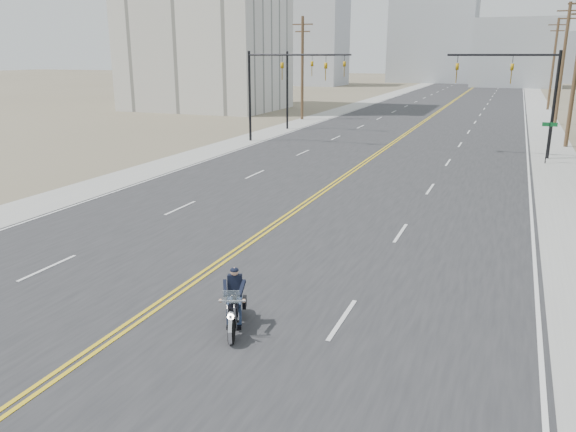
% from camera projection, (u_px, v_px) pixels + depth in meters
% --- Properties ---
extents(ground_plane, '(400.00, 400.00, 0.00)m').
position_uv_depth(ground_plane, '(85.00, 357.00, 12.97)').
color(ground_plane, '#776D56').
rests_on(ground_plane, ground).
extents(road, '(20.00, 200.00, 0.01)m').
position_uv_depth(road, '(446.00, 106.00, 75.43)').
color(road, '#303033').
rests_on(road, ground).
extents(sidewalk_left, '(3.00, 200.00, 0.01)m').
position_uv_depth(sidewalk_left, '(363.00, 104.00, 79.53)').
color(sidewalk_left, '#A5A5A0').
rests_on(sidewalk_left, ground).
extents(sidewalk_right, '(3.00, 200.00, 0.01)m').
position_uv_depth(sidewalk_right, '(539.00, 109.00, 71.33)').
color(sidewalk_right, '#A5A5A0').
rests_on(sidewalk_right, ground).
extents(traffic_mast_left, '(7.10, 0.26, 7.00)m').
position_uv_depth(traffic_mast_left, '(273.00, 79.00, 43.36)').
color(traffic_mast_left, black).
rests_on(traffic_mast_left, ground).
extents(traffic_mast_right, '(7.10, 0.26, 7.00)m').
position_uv_depth(traffic_mast_right, '(523.00, 83.00, 36.96)').
color(traffic_mast_right, black).
rests_on(traffic_mast_right, ground).
extents(traffic_mast_far, '(6.10, 0.26, 7.00)m').
position_uv_depth(traffic_mast_far, '(305.00, 76.00, 50.63)').
color(traffic_mast_far, black).
rests_on(traffic_mast_far, ground).
extents(street_sign, '(0.90, 0.06, 2.62)m').
position_uv_depth(street_sign, '(548.00, 136.00, 35.39)').
color(street_sign, black).
rests_on(street_sign, ground).
extents(utility_pole_c, '(2.20, 0.30, 11.00)m').
position_uv_depth(utility_pole_c, '(576.00, 69.00, 40.83)').
color(utility_pole_c, brown).
rests_on(utility_pole_c, ground).
extents(utility_pole_d, '(2.20, 0.30, 11.50)m').
position_uv_depth(utility_pole_d, '(563.00, 62.00, 54.15)').
color(utility_pole_d, brown).
rests_on(utility_pole_d, ground).
extents(utility_pole_e, '(2.20, 0.30, 11.00)m').
position_uv_depth(utility_pole_e, '(553.00, 63.00, 69.38)').
color(utility_pole_e, brown).
rests_on(utility_pole_e, ground).
extents(utility_pole_left, '(2.20, 0.30, 10.50)m').
position_uv_depth(utility_pole_left, '(302.00, 67.00, 58.74)').
color(utility_pole_left, brown).
rests_on(utility_pole_left, ground).
extents(haze_bldg_a, '(14.00, 12.00, 22.00)m').
position_uv_depth(haze_bldg_a, '(312.00, 34.00, 125.00)').
color(haze_bldg_a, '#B7BCC6').
rests_on(haze_bldg_a, ground).
extents(haze_bldg_b, '(18.00, 14.00, 14.00)m').
position_uv_depth(haze_bldg_b, '(518.00, 53.00, 119.71)').
color(haze_bldg_b, '#ADB2B7').
rests_on(haze_bldg_b, ground).
extents(haze_bldg_d, '(20.00, 15.00, 26.00)m').
position_uv_depth(haze_bldg_d, '(434.00, 28.00, 138.56)').
color(haze_bldg_d, '#ADB2B7').
rests_on(haze_bldg_d, ground).
extents(haze_bldg_f, '(12.00, 12.00, 16.00)m').
position_uv_depth(haze_bldg_f, '(277.00, 49.00, 144.57)').
color(haze_bldg_f, '#ADB2B7').
rests_on(haze_bldg_f, ground).
extents(motorcyclist, '(1.53, 2.18, 1.56)m').
position_uv_depth(motorcyclist, '(234.00, 301.00, 14.08)').
color(motorcyclist, black).
rests_on(motorcyclist, ground).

